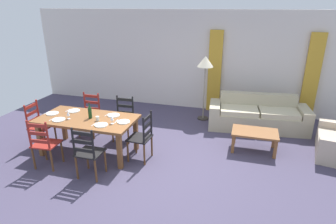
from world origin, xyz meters
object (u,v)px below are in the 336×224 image
at_px(dining_chair_far_right, 124,119).
at_px(wine_glass_near_right, 112,118).
at_px(dining_chair_head_west, 39,125).
at_px(standing_lamp, 205,65).
at_px(wine_glass_near_left, 68,114).
at_px(dining_table, 87,122).
at_px(coffee_cup_primary, 98,119).
at_px(dining_chair_head_east, 142,137).
at_px(coffee_table, 255,134).
at_px(dining_chair_near_left, 44,144).
at_px(couch, 257,116).
at_px(dining_chair_far_left, 90,115).
at_px(wine_bottle, 90,112).
at_px(dining_chair_near_right, 88,152).

bearing_deg(dining_chair_far_right, wine_glass_near_right, -77.53).
xyz_separation_m(dining_chair_head_west, wine_glass_near_right, (1.74, -0.09, 0.38)).
bearing_deg(standing_lamp, wine_glass_near_left, -130.61).
relative_size(dining_table, wine_glass_near_left, 11.80).
bearing_deg(wine_glass_near_right, coffee_cup_primary, 171.41).
relative_size(dining_chair_head_east, coffee_cup_primary, 10.67).
distance_m(dining_chair_head_west, coffee_table, 4.43).
bearing_deg(wine_glass_near_left, dining_chair_head_west, 172.10).
height_order(dining_chair_near_left, couch, dining_chair_near_left).
distance_m(dining_chair_far_left, wine_bottle, 1.00).
bearing_deg(dining_chair_near_left, standing_lamp, 53.09).
xyz_separation_m(wine_bottle, coffee_cup_primary, (0.20, -0.08, -0.07)).
xyz_separation_m(dining_table, dining_chair_head_west, (-1.13, -0.03, -0.19)).
bearing_deg(wine_glass_near_right, wine_bottle, 165.91).
xyz_separation_m(dining_chair_near_right, coffee_table, (2.71, 1.79, -0.12)).
bearing_deg(standing_lamp, dining_table, -128.07).
height_order(dining_table, dining_chair_head_east, dining_chair_head_east).
height_order(dining_table, dining_chair_far_left, dining_chair_far_left).
height_order(dining_chair_head_west, coffee_table, dining_chair_head_west).
xyz_separation_m(dining_chair_far_right, standing_lamp, (1.48, 1.65, 0.93)).
relative_size(dining_chair_far_right, dining_chair_head_east, 1.00).
distance_m(dining_chair_far_left, dining_chair_head_east, 1.72).
distance_m(dining_chair_near_left, wine_bottle, 0.98).
height_order(dining_chair_far_left, wine_bottle, wine_bottle).
bearing_deg(dining_chair_far_right, dining_chair_far_left, 179.07).
xyz_separation_m(wine_bottle, wine_glass_near_right, (0.53, -0.13, -0.01)).
xyz_separation_m(dining_chair_far_left, dining_chair_far_right, (0.84, -0.01, 0.00)).
xyz_separation_m(dining_chair_near_left, dining_chair_far_right, (0.87, 1.48, 0.00)).
xyz_separation_m(dining_chair_near_right, standing_lamp, (1.42, 3.19, 0.93)).
distance_m(dining_chair_near_right, dining_chair_far_left, 1.80).
relative_size(dining_chair_near_right, dining_chair_head_west, 1.00).
xyz_separation_m(dining_chair_near_right, wine_glass_near_right, (0.14, 0.65, 0.38)).
bearing_deg(wine_glass_near_left, wine_bottle, 22.41).
bearing_deg(wine_glass_near_right, dining_chair_head_west, 176.94).
bearing_deg(dining_chair_near_left, couch, 38.57).
bearing_deg(dining_chair_near_left, dining_chair_head_east, 25.36).
bearing_deg(dining_chair_head_east, couch, 46.12).
xyz_separation_m(dining_table, dining_chair_near_left, (-0.46, -0.71, -0.19)).
distance_m(dining_table, dining_chair_near_right, 0.93).
bearing_deg(dining_chair_near_left, wine_glass_near_right, 29.00).
relative_size(wine_bottle, coffee_cup_primary, 3.51).
height_order(dining_chair_head_east, wine_glass_near_right, dining_chair_head_east).
bearing_deg(couch, coffee_table, -92.94).
height_order(coffee_cup_primary, coffee_table, coffee_cup_primary).
bearing_deg(dining_chair_far_left, dining_chair_head_west, -131.13).
relative_size(wine_glass_near_right, couch, 0.07).
relative_size(dining_chair_far_right, coffee_cup_primary, 10.67).
bearing_deg(wine_glass_near_left, dining_table, 25.51).
bearing_deg(dining_chair_head_east, dining_table, -178.15).
bearing_deg(dining_chair_near_right, wine_glass_near_right, 77.91).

